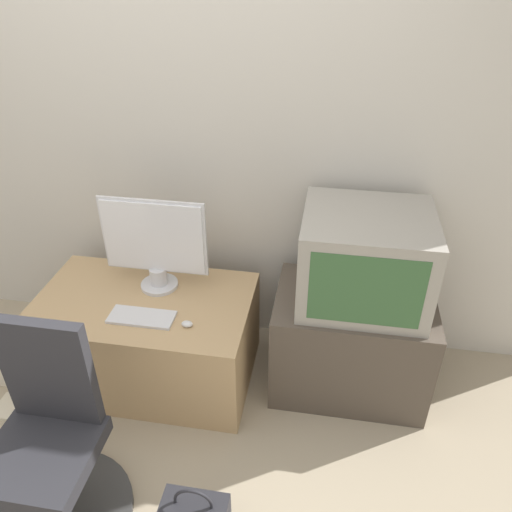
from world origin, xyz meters
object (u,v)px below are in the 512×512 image
(keyboard, at_px, (142,317))
(mouse, at_px, (187,324))
(main_monitor, at_px, (155,244))
(book, at_px, (17,408))
(office_chair, at_px, (50,455))
(cardboard_box_lower, at_px, (7,360))
(crt_tv, at_px, (365,259))

(keyboard, relative_size, mouse, 5.83)
(main_monitor, bearing_deg, book, -142.08)
(keyboard, xyz_separation_m, office_chair, (-0.15, -0.68, -0.18))
(cardboard_box_lower, bearing_deg, crt_tv, 8.48)
(main_monitor, distance_m, book, 1.13)
(mouse, height_order, cardboard_box_lower, mouse)
(cardboard_box_lower, bearing_deg, mouse, -1.02)
(crt_tv, bearing_deg, main_monitor, -179.75)
(keyboard, xyz_separation_m, cardboard_box_lower, (-0.84, -0.00, -0.42))
(main_monitor, relative_size, book, 2.54)
(crt_tv, bearing_deg, cardboard_box_lower, -171.52)
(crt_tv, height_order, book, crt_tv)
(book, bearing_deg, mouse, 13.63)
(book, bearing_deg, main_monitor, 37.92)
(keyboard, relative_size, office_chair, 0.35)
(main_monitor, bearing_deg, mouse, -51.24)
(keyboard, relative_size, book, 1.50)
(cardboard_box_lower, bearing_deg, main_monitor, 18.27)
(crt_tv, height_order, office_chair, crt_tv)
(keyboard, height_order, office_chair, office_chair)
(main_monitor, xyz_separation_m, cardboard_box_lower, (-0.84, -0.28, -0.67))
(main_monitor, distance_m, mouse, 0.45)
(crt_tv, distance_m, office_chair, 1.60)
(office_chair, height_order, book, office_chair)
(main_monitor, xyz_separation_m, book, (-0.66, -0.51, -0.76))
(main_monitor, distance_m, office_chair, 1.06)
(keyboard, bearing_deg, cardboard_box_lower, -179.87)
(crt_tv, bearing_deg, book, -163.12)
(cardboard_box_lower, height_order, book, cardboard_box_lower)
(cardboard_box_lower, relative_size, book, 1.37)
(cardboard_box_lower, bearing_deg, office_chair, -44.59)
(main_monitor, height_order, mouse, main_monitor)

